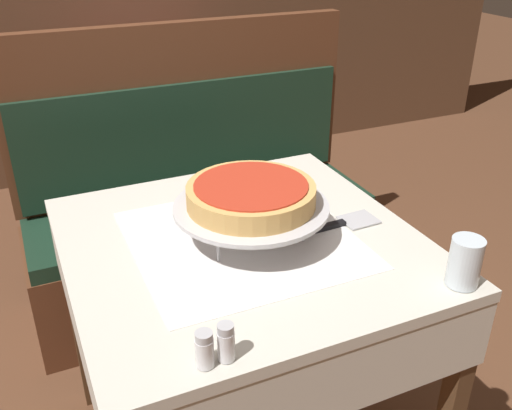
# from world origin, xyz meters

# --- Properties ---
(dining_table_front) EXTENTS (0.88, 0.88, 0.77)m
(dining_table_front) POSITION_xyz_m (0.00, 0.00, 0.65)
(dining_table_front) COLOR beige
(dining_table_front) RESTS_ON ground_plane
(dining_table_rear) EXTENTS (0.74, 0.74, 0.77)m
(dining_table_rear) POSITION_xyz_m (0.29, 1.81, 0.66)
(dining_table_rear) COLOR red
(dining_table_rear) RESTS_ON ground_plane
(booth_bench) EXTENTS (1.40, 0.46, 1.14)m
(booth_bench) POSITION_xyz_m (0.16, 0.85, 0.33)
(booth_bench) COLOR brown
(booth_bench) RESTS_ON ground_plane
(pizza_pan_stand) EXTENTS (0.39, 0.39, 0.10)m
(pizza_pan_stand) POSITION_xyz_m (0.02, -0.01, 0.85)
(pizza_pan_stand) COLOR #ADADB2
(pizza_pan_stand) RESTS_ON dining_table_front
(deep_dish_pizza) EXTENTS (0.32, 0.32, 0.06)m
(deep_dish_pizza) POSITION_xyz_m (0.02, -0.01, 0.89)
(deep_dish_pizza) COLOR tan
(deep_dish_pizza) RESTS_ON pizza_pan_stand
(pizza_server) EXTENTS (0.26, 0.08, 0.01)m
(pizza_server) POSITION_xyz_m (0.25, -0.04, 0.77)
(pizza_server) COLOR #BCBCC1
(pizza_server) RESTS_ON dining_table_front
(water_glass_near) EXTENTS (0.07, 0.07, 0.11)m
(water_glass_near) POSITION_xyz_m (0.37, -0.38, 0.83)
(water_glass_near) COLOR silver
(water_glass_near) RESTS_ON dining_table_front
(salt_shaker) EXTENTS (0.03, 0.03, 0.07)m
(salt_shaker) POSITION_xyz_m (-0.24, -0.39, 0.80)
(salt_shaker) COLOR silver
(salt_shaker) RESTS_ON dining_table_front
(pepper_shaker) EXTENTS (0.03, 0.03, 0.08)m
(pepper_shaker) POSITION_xyz_m (-0.20, -0.39, 0.81)
(pepper_shaker) COLOR silver
(pepper_shaker) RESTS_ON dining_table_front
(condiment_caddy) EXTENTS (0.12, 0.12, 0.14)m
(condiment_caddy) POSITION_xyz_m (0.25, 1.89, 0.81)
(condiment_caddy) COLOR black
(condiment_caddy) RESTS_ON dining_table_rear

